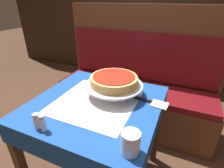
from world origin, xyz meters
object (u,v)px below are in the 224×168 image
(dining_table_front, at_px, (96,114))
(pizza_pan_stand, at_px, (114,85))
(booth_bench, at_px, (135,94))
(deep_dish_pizza, at_px, (114,80))
(condiment_caddy, at_px, (129,40))
(pizza_server, at_px, (148,101))
(salt_shaker, at_px, (37,121))
(water_glass_near, at_px, (130,143))
(dining_table_rear, at_px, (134,51))
(pepper_shaker, at_px, (43,123))

(dining_table_front, relative_size, pizza_pan_stand, 2.05)
(booth_bench, distance_m, pizza_pan_stand, 0.81)
(deep_dish_pizza, xyz_separation_m, condiment_caddy, (-0.39, 1.45, -0.06))
(dining_table_front, relative_size, deep_dish_pizza, 2.54)
(pizza_server, distance_m, salt_shaker, 0.64)
(water_glass_near, height_order, condiment_caddy, condiment_caddy)
(booth_bench, bearing_deg, deep_dish_pizza, -86.42)
(dining_table_front, relative_size, water_glass_near, 7.61)
(dining_table_rear, distance_m, deep_dish_pizza, 1.47)
(dining_table_rear, relative_size, booth_bench, 0.45)
(dining_table_rear, xyz_separation_m, pizza_server, (0.53, -1.42, 0.11))
(booth_bench, xyz_separation_m, pizza_server, (0.27, -0.68, 0.37))
(deep_dish_pizza, relative_size, pepper_shaker, 3.55)
(pizza_pan_stand, relative_size, salt_shaker, 4.52)
(salt_shaker, bearing_deg, pizza_server, 46.24)
(dining_table_rear, distance_m, water_glass_near, 1.93)
(dining_table_front, xyz_separation_m, pizza_pan_stand, (0.07, 0.13, 0.16))
(dining_table_front, xyz_separation_m, booth_bench, (0.02, 0.81, -0.27))
(condiment_caddy, bearing_deg, dining_table_rear, -12.42)
(condiment_caddy, bearing_deg, pizza_server, -66.59)
(deep_dish_pizza, height_order, water_glass_near, deep_dish_pizza)
(dining_table_rear, relative_size, pepper_shaker, 8.46)
(salt_shaker, height_order, condiment_caddy, condiment_caddy)
(dining_table_rear, height_order, pepper_shaker, pepper_shaker)
(deep_dish_pizza, relative_size, pizza_server, 1.13)
(booth_bench, xyz_separation_m, water_glass_near, (0.30, -1.10, 0.42))
(booth_bench, bearing_deg, condiment_caddy, 114.57)
(booth_bench, bearing_deg, pizza_pan_stand, -86.42)
(pizza_server, height_order, pepper_shaker, pepper_shaker)
(deep_dish_pizza, distance_m, water_glass_near, 0.49)
(water_glass_near, relative_size, salt_shaker, 1.22)
(booth_bench, height_order, condiment_caddy, booth_bench)
(dining_table_front, relative_size, salt_shaker, 9.26)
(pizza_pan_stand, height_order, condiment_caddy, condiment_caddy)
(booth_bench, xyz_separation_m, salt_shaker, (-0.17, -1.14, 0.41))
(pizza_pan_stand, xyz_separation_m, water_glass_near, (0.26, -0.42, -0.02))
(dining_table_rear, distance_m, condiment_caddy, 0.18)
(deep_dish_pizza, bearing_deg, pizza_pan_stand, 63.43)
(dining_table_front, xyz_separation_m, condiment_caddy, (-0.33, 1.57, 0.14))
(dining_table_front, height_order, pizza_server, pizza_server)
(booth_bench, xyz_separation_m, deep_dish_pizza, (0.04, -0.68, 0.47))
(deep_dish_pizza, bearing_deg, condiment_caddy, 105.20)
(salt_shaker, distance_m, pepper_shaker, 0.04)
(pizza_pan_stand, bearing_deg, condiment_caddy, 105.20)
(condiment_caddy, bearing_deg, dining_table_front, -78.32)
(pizza_pan_stand, bearing_deg, dining_table_front, -117.67)
(booth_bench, xyz_separation_m, condiment_caddy, (-0.35, 0.77, 0.41))
(deep_dish_pizza, distance_m, pepper_shaker, 0.50)
(water_glass_near, bearing_deg, pizza_pan_stand, 121.35)
(pizza_server, xyz_separation_m, pepper_shaker, (-0.41, -0.47, 0.04))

